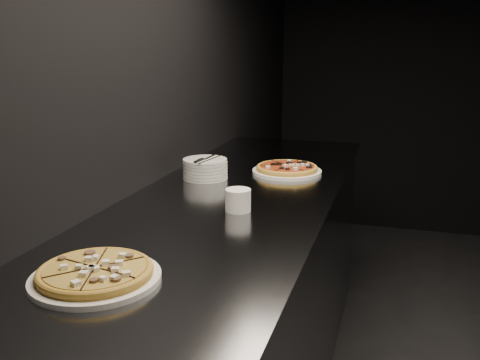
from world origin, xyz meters
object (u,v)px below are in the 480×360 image
(ramekin, at_px, (238,199))
(pizza_mushroom, at_px, (95,274))
(counter, at_px, (235,305))
(cutlery, at_px, (205,159))
(plate_stack, at_px, (205,169))
(pizza_tomato, at_px, (287,169))

(ramekin, bearing_deg, pizza_mushroom, -104.61)
(counter, xyz_separation_m, ramekin, (0.07, -0.19, 0.50))
(cutlery, distance_m, ramekin, 0.46)
(counter, distance_m, plate_stack, 0.57)
(counter, height_order, plate_stack, plate_stack)
(pizza_mushroom, height_order, plate_stack, plate_stack)
(plate_stack, distance_m, cutlery, 0.05)
(counter, bearing_deg, cutlery, 134.74)
(pizza_mushroom, bearing_deg, counter, 83.80)
(cutlery, xyz_separation_m, ramekin, (0.26, -0.38, -0.04))
(counter, distance_m, cutlery, 0.60)
(pizza_mushroom, bearing_deg, ramekin, 75.39)
(pizza_tomato, height_order, plate_stack, plate_stack)
(cutlery, height_order, ramekin, cutlery)
(pizza_mushroom, height_order, pizza_tomato, pizza_mushroom)
(cutlery, bearing_deg, ramekin, -51.69)
(plate_stack, bearing_deg, cutlery, -62.38)
(ramekin, bearing_deg, pizza_tomato, 85.60)
(counter, bearing_deg, pizza_mushroom, -96.20)
(cutlery, bearing_deg, counter, -41.17)
(pizza_mushroom, relative_size, cutlery, 1.71)
(plate_stack, bearing_deg, counter, -46.23)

